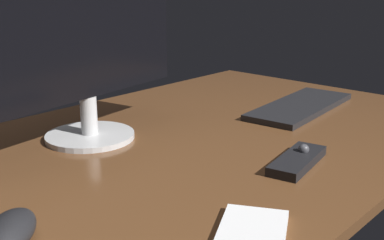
{
  "coord_description": "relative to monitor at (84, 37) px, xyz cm",
  "views": [
    {
      "loc": [
        -71.46,
        -67.16,
        36.4
      ],
      "look_at": [
        -1.2,
        -3.73,
        8.0
      ],
      "focal_mm": 46.2,
      "sensor_mm": 36.0,
      "label": 1
    }
  ],
  "objects": [
    {
      "name": "desk",
      "position": [
        11.4,
        -16.64,
        -22.82
      ],
      "size": [
        140.0,
        84.0,
        2.0
      ],
      "primitive_type": "cube",
      "color": "brown",
      "rests_on": "ground"
    },
    {
      "name": "monitor",
      "position": [
        0.0,
        0.0,
        0.0
      ],
      "size": [
        51.47,
        18.99,
        39.24
      ],
      "rotation": [
        0.0,
        0.0,
        0.13
      ],
      "color": "silver",
      "rests_on": "desk"
    },
    {
      "name": "keyboard",
      "position": [
        51.53,
        -21.31,
        -21.08
      ],
      "size": [
        38.36,
        16.94,
        1.49
      ],
      "primitive_type": "cube",
      "rotation": [
        0.0,
        0.0,
        0.09
      ],
      "color": "black",
      "rests_on": "desk"
    },
    {
      "name": "computer_mouse",
      "position": [
        -33.36,
        -27.55,
        -19.9
      ],
      "size": [
        12.63,
        12.38,
        3.85
      ],
      "primitive_type": "ellipsoid",
      "rotation": [
        0.0,
        0.0,
        0.75
      ],
      "color": "black",
      "rests_on": "desk"
    },
    {
      "name": "media_remote",
      "position": [
        16.67,
        -41.0,
        -20.88
      ],
      "size": [
        17.25,
        8.5,
        3.18
      ],
      "rotation": [
        0.0,
        0.0,
        0.18
      ],
      "color": "black",
      "rests_on": "desk"
    },
    {
      "name": "notepad",
      "position": [
        -11.75,
        -50.61,
        -21.32
      ],
      "size": [
        19.22,
        15.95,
        1.0
      ],
      "primitive_type": "cube",
      "rotation": [
        0.0,
        0.0,
        0.49
      ],
      "color": "white",
      "rests_on": "desk"
    }
  ]
}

